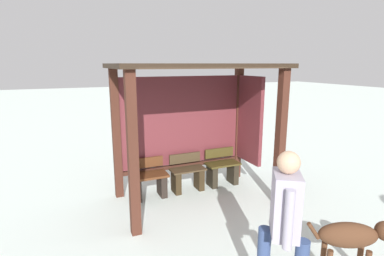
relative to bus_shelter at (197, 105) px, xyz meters
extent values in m
plane|color=white|center=(-0.14, -0.27, -1.78)|extent=(60.00, 60.00, 0.00)
cube|color=#432218|center=(-1.47, -0.99, -0.54)|extent=(0.15, 0.15, 2.48)
cube|color=#432218|center=(1.20, -0.99, -0.54)|extent=(0.15, 0.15, 2.48)
cube|color=#432218|center=(-1.47, 0.45, -0.54)|extent=(0.15, 0.15, 2.48)
cube|color=#432218|center=(1.20, 0.45, -0.54)|extent=(0.15, 0.15, 2.48)
cube|color=black|center=(-0.14, -0.27, 0.74)|extent=(2.98, 1.75, 0.08)
cube|color=maroon|center=(-0.14, 0.45, -0.37)|extent=(2.52, 0.08, 1.80)
cube|color=#432218|center=(-0.14, 0.43, -1.33)|extent=(2.52, 0.06, 0.08)
cube|color=maroon|center=(1.20, -0.02, -0.37)|extent=(0.08, 0.79, 1.80)
cube|color=#542D17|center=(-0.94, 0.15, -1.32)|extent=(0.71, 0.41, 0.04)
cube|color=#542D17|center=(-0.94, 0.33, -1.12)|extent=(0.67, 0.04, 0.20)
cube|color=black|center=(-0.69, 0.15, -1.56)|extent=(0.12, 0.35, 0.43)
cube|color=black|center=(-1.20, 0.15, -1.56)|extent=(0.12, 0.35, 0.43)
cube|color=#40311F|center=(-0.14, 0.15, -1.32)|extent=(0.71, 0.35, 0.03)
cube|color=#40311F|center=(-0.14, 0.31, -1.12)|extent=(0.67, 0.04, 0.20)
cube|color=#2F2314|center=(0.12, 0.15, -1.56)|extent=(0.12, 0.30, 0.44)
cube|color=#2F2314|center=(-0.39, 0.15, -1.56)|extent=(0.12, 0.30, 0.44)
cube|color=#413716|center=(0.67, 0.15, -1.31)|extent=(0.71, 0.37, 0.04)
cube|color=#413716|center=(0.67, 0.32, -1.11)|extent=(0.67, 0.04, 0.20)
cube|color=black|center=(0.92, 0.15, -1.55)|extent=(0.12, 0.32, 0.45)
cube|color=black|center=(0.42, 0.15, -1.55)|extent=(0.12, 0.32, 0.45)
cube|color=#AFA8BC|center=(-0.36, -2.97, -0.61)|extent=(0.43, 0.46, 0.66)
sphere|color=#D6A985|center=(-0.36, -2.97, -0.17)|extent=(0.23, 0.23, 0.23)
cylinder|color=#AFA8BC|center=(-0.50, -3.18, -0.64)|extent=(0.12, 0.12, 0.60)
cylinder|color=#AFA8BC|center=(-0.23, -2.77, -0.64)|extent=(0.12, 0.12, 0.60)
ellipsoid|color=#54321E|center=(0.70, -2.90, -1.25)|extent=(0.76, 0.56, 0.31)
cylinder|color=#54321E|center=(0.32, -2.72, -1.21)|extent=(0.18, 0.12, 0.22)
cylinder|color=#54321E|center=(0.94, -2.92, -1.59)|extent=(0.07, 0.07, 0.37)
cylinder|color=#54321E|center=(0.53, -2.72, -1.59)|extent=(0.07, 0.07, 0.37)
camera|label=1|loc=(-2.32, -5.14, 0.77)|focal=27.89mm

